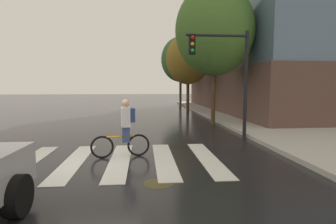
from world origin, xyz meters
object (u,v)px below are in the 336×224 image
(cyclist, at_px, (125,129))
(street_tree_mid, at_px, (188,59))
(traffic_light_near, at_px, (226,66))
(street_tree_near, at_px, (214,31))
(street_tree_far, at_px, (181,60))
(fire_hydrant, at_px, (258,115))
(manhole_cover, at_px, (158,183))

(cyclist, height_order, street_tree_mid, street_tree_mid)
(traffic_light_near, distance_m, street_tree_near, 4.56)
(street_tree_near, height_order, street_tree_far, street_tree_near)
(cyclist, relative_size, traffic_light_near, 0.40)
(cyclist, bearing_deg, street_tree_far, 77.30)
(street_tree_near, bearing_deg, fire_hydrant, -16.42)
(fire_hydrant, bearing_deg, cyclist, -139.14)
(street_tree_far, bearing_deg, traffic_light_near, -92.08)
(street_tree_mid, bearing_deg, fire_hydrant, -71.45)
(manhole_cover, xyz_separation_m, street_tree_mid, (3.25, 15.48, 4.20))
(cyclist, bearing_deg, traffic_light_near, 33.04)
(street_tree_far, bearing_deg, manhole_cover, -99.24)
(manhole_cover, bearing_deg, traffic_light_near, 58.12)
(fire_hydrant, height_order, street_tree_near, street_tree_near)
(manhole_cover, height_order, cyclist, cyclist)
(street_tree_near, xyz_separation_m, street_tree_far, (0.01, 12.90, -0.26))
(cyclist, xyz_separation_m, traffic_light_near, (3.74, 2.43, 2.02))
(street_tree_far, bearing_deg, cyclist, -102.70)
(traffic_light_near, xyz_separation_m, fire_hydrant, (2.89, 3.30, -2.33))
(traffic_light_near, bearing_deg, street_tree_mid, 88.09)
(traffic_light_near, distance_m, street_tree_far, 17.00)
(manhole_cover, relative_size, cyclist, 0.38)
(manhole_cover, bearing_deg, street_tree_mid, 78.14)
(manhole_cover, xyz_separation_m, street_tree_far, (3.50, 21.52, 4.74))
(street_tree_near, bearing_deg, cyclist, -124.11)
(traffic_light_near, bearing_deg, manhole_cover, -121.88)
(manhole_cover, relative_size, street_tree_near, 0.09)
(street_tree_near, xyz_separation_m, street_tree_mid, (-0.24, 6.86, -0.81))
(street_tree_mid, xyz_separation_m, street_tree_far, (0.25, 6.05, 0.54))
(street_tree_near, bearing_deg, traffic_light_near, -98.61)
(fire_hydrant, xyz_separation_m, street_tree_far, (-2.28, 13.58, 4.21))
(cyclist, xyz_separation_m, street_tree_far, (4.35, 19.31, 3.90))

